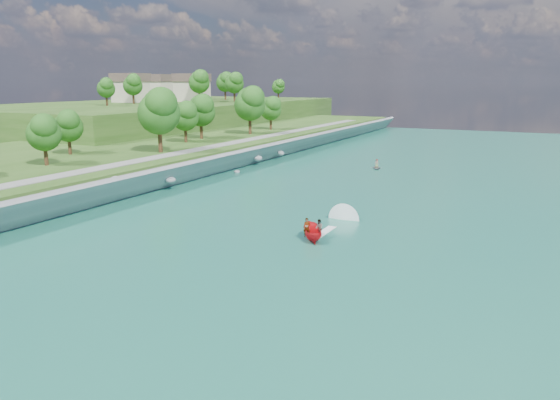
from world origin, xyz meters
The scene contains 10 objects.
ground centered at (0.00, 0.00, 0.00)m, with size 260.00×260.00×0.00m, color #2D5119.
river_water centered at (0.00, 20.00, 0.05)m, with size 55.00×240.00×0.10m, color #195F50.
berm_west centered at (-50.00, 20.00, 1.75)m, with size 45.00×240.00×3.50m, color #2D5119.
ridge_west centered at (-82.50, 95.00, 4.50)m, with size 60.00×120.00×9.00m, color #2D5119.
riprap_bank centered at (-25.84, 19.31, 1.79)m, with size 3.68×236.00×4.05m.
riverside_path centered at (-32.50, 20.00, 3.55)m, with size 3.00×200.00×0.10m, color gray.
ridge_houses centered at (-88.67, 100.00, 13.31)m, with size 29.50×29.50×8.40m.
trees_ridge centered at (-73.31, 101.51, 14.01)m, with size 23.56×69.56×10.99m.
motorboat centered at (2.48, 9.08, 0.81)m, with size 3.60×19.00×2.24m.
raft centered at (-4.61, 52.98, 0.48)m, with size 2.70×3.20×1.71m.
Camera 1 is at (22.20, -39.20, 15.14)m, focal length 35.00 mm.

